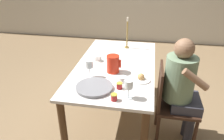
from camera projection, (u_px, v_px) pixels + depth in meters
name	position (u px, v px, depth m)	size (l,w,h in m)	color
ground_plane	(115.00, 115.00, 2.84)	(20.00, 20.00, 0.00)	#7F6647
dining_table	(116.00, 73.00, 2.55)	(0.88, 1.61, 0.73)	silver
chair_person_side	(171.00, 102.00, 2.29)	(0.42, 0.42, 0.87)	#331E14
person_seated	(182.00, 85.00, 2.17)	(0.39, 0.41, 1.18)	#33333D
red_pitcher	(113.00, 64.00, 2.30)	(0.16, 0.13, 0.19)	red
wine_glass_water	(89.00, 65.00, 2.19)	(0.08, 0.08, 0.18)	white
wine_glass_juice	(129.00, 85.00, 1.85)	(0.08, 0.08, 0.17)	white
teacup_near_person	(123.00, 80.00, 2.12)	(0.14, 0.14, 0.07)	white
teacup_across	(97.00, 59.00, 2.58)	(0.14, 0.14, 0.07)	white
serving_tray	(94.00, 87.00, 2.03)	(0.35, 0.35, 0.03)	gray
bread_plate	(141.00, 78.00, 2.18)	(0.20, 0.20, 0.07)	white
jam_jar_amber	(114.00, 97.00, 1.86)	(0.06, 0.06, 0.06)	#A81E1E
jam_jar_red	(119.00, 85.00, 2.03)	(0.06, 0.06, 0.06)	#A81E1E
candlestick_tall	(127.00, 36.00, 2.90)	(0.06, 0.06, 0.42)	olive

